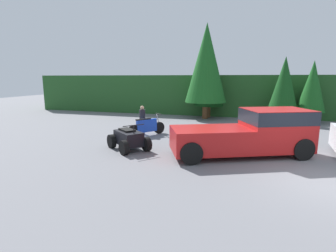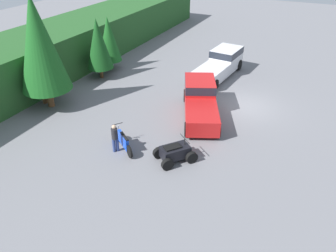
{
  "view_description": "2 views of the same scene",
  "coord_description": "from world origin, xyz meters",
  "px_view_note": "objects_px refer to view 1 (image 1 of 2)",
  "views": [
    {
      "loc": [
        -2.54,
        -8.7,
        3.17
      ],
      "look_at": [
        -5.98,
        2.84,
        0.95
      ],
      "focal_mm": 28.0,
      "sensor_mm": 36.0,
      "label": 1
    },
    {
      "loc": [
        -19.88,
        -3.81,
        10.26
      ],
      "look_at": [
        -5.98,
        2.84,
        0.95
      ],
      "focal_mm": 35.0,
      "sensor_mm": 36.0,
      "label": 2
    }
  ],
  "objects_px": {
    "dirt_bike": "(147,127)",
    "quad_atv": "(129,139)",
    "pickup_truck_red": "(253,131)",
    "rider_person": "(142,119)"
  },
  "relations": [
    {
      "from": "pickup_truck_red",
      "to": "dirt_bike",
      "type": "relative_size",
      "value": 3.02
    },
    {
      "from": "dirt_bike",
      "to": "quad_atv",
      "type": "relative_size",
      "value": 0.83
    },
    {
      "from": "pickup_truck_red",
      "to": "quad_atv",
      "type": "xyz_separation_m",
      "value": [
        -5.29,
        -0.66,
        -0.53
      ]
    },
    {
      "from": "dirt_bike",
      "to": "quad_atv",
      "type": "height_order",
      "value": "quad_atv"
    },
    {
      "from": "dirt_bike",
      "to": "rider_person",
      "type": "xyz_separation_m",
      "value": [
        -0.36,
        0.27,
        0.39
      ]
    },
    {
      "from": "quad_atv",
      "to": "rider_person",
      "type": "bearing_deg",
      "value": 140.53
    },
    {
      "from": "quad_atv",
      "to": "rider_person",
      "type": "height_order",
      "value": "rider_person"
    },
    {
      "from": "quad_atv",
      "to": "rider_person",
      "type": "relative_size",
      "value": 1.44
    },
    {
      "from": "pickup_truck_red",
      "to": "rider_person",
      "type": "height_order",
      "value": "pickup_truck_red"
    },
    {
      "from": "pickup_truck_red",
      "to": "dirt_bike",
      "type": "bearing_deg",
      "value": 134.05
    }
  ]
}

